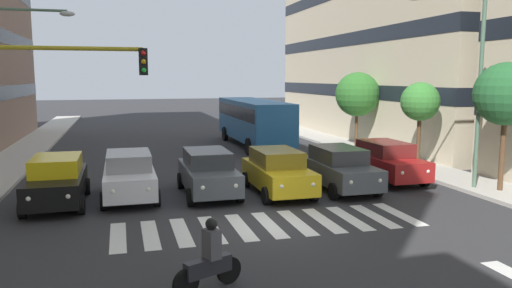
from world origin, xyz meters
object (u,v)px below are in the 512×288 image
at_px(car_3, 208,172).
at_px(street_tree_1, 420,102).
at_px(street_tree_0, 506,94).
at_px(car_1, 339,168).
at_px(car_4, 129,175).
at_px(street_tree_2, 357,94).
at_px(car_5, 57,181).
at_px(motorcycle_with_rider, 209,261).
at_px(traffic_light_gantry, 24,106).
at_px(car_0, 386,161).
at_px(car_2, 278,171).
at_px(bus_behind_traffic, 253,118).
at_px(street_lamp_left, 468,71).

distance_m(car_3, street_tree_1, 11.42).
bearing_deg(street_tree_1, street_tree_0, 91.18).
distance_m(car_1, car_3, 5.26).
xyz_separation_m(street_tree_0, street_tree_1, (0.11, -5.40, -0.56)).
bearing_deg(car_4, street_tree_2, -145.86).
bearing_deg(car_5, motorcycle_with_rider, 115.22).
distance_m(car_3, street_tree_0, 11.74).
xyz_separation_m(car_3, traffic_light_gantry, (5.70, 3.89, 2.85)).
xyz_separation_m(car_0, street_tree_2, (-3.28, -9.34, 2.54)).
relative_size(car_2, bus_behind_traffic, 0.42).
relative_size(car_5, bus_behind_traffic, 0.42).
height_order(car_4, street_tree_0, street_tree_0).
relative_size(car_3, motorcycle_with_rider, 2.78).
relative_size(car_0, street_tree_2, 0.95).
bearing_deg(car_1, street_lamp_left, 160.45).
xyz_separation_m(car_2, street_tree_1, (-8.24, -3.05, 2.42)).
xyz_separation_m(car_0, car_4, (10.89, 0.27, 0.00)).
bearing_deg(traffic_light_gantry, car_1, -162.99).
relative_size(car_1, street_tree_1, 1.08).
bearing_deg(car_5, car_0, -177.42).
bearing_deg(car_4, car_2, 172.24).
bearing_deg(car_3, street_tree_2, -138.78).
xyz_separation_m(car_1, car_5, (10.67, -0.44, 0.00)).
bearing_deg(street_tree_1, traffic_light_gantry, 21.15).
height_order(traffic_light_gantry, street_tree_1, traffic_light_gantry).
bearing_deg(motorcycle_with_rider, car_5, -64.78).
bearing_deg(car_0, street_lamp_left, 124.76).
relative_size(car_2, car_3, 1.00).
height_order(car_4, car_5, same).
height_order(car_1, street_tree_2, street_tree_2).
relative_size(street_lamp_left, street_tree_1, 1.81).
distance_m(car_0, car_2, 5.41).
relative_size(car_5, traffic_light_gantry, 0.81).
height_order(car_4, street_tree_2, street_tree_2).
height_order(car_0, street_tree_0, street_tree_0).
distance_m(traffic_light_gantry, street_lamp_left, 15.63).
xyz_separation_m(car_4, street_lamp_left, (-12.74, 2.39, 3.87)).
distance_m(car_0, street_tree_0, 5.43).
bearing_deg(car_5, car_1, 177.65).
relative_size(motorcycle_with_rider, street_lamp_left, 0.21).
bearing_deg(traffic_light_gantry, street_tree_1, -158.85).
distance_m(motorcycle_with_rider, street_tree_2, 22.50).
distance_m(bus_behind_traffic, street_lamp_left, 15.83).
relative_size(car_2, street_tree_0, 0.90).
bearing_deg(street_lamp_left, motorcycle_with_rider, 29.46).
relative_size(car_2, car_5, 1.00).
relative_size(car_1, car_5, 1.00).
height_order(car_0, car_5, same).
xyz_separation_m(car_2, bus_behind_traffic, (-2.60, -13.25, 0.97)).
height_order(car_4, street_tree_1, street_tree_1).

